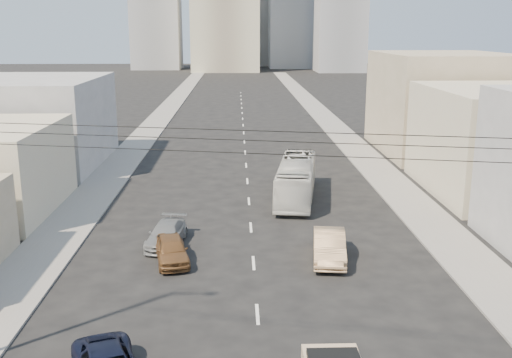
{
  "coord_description": "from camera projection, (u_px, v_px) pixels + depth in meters",
  "views": [
    {
      "loc": [
        -0.86,
        -16.25,
        12.26
      ],
      "look_at": [
        0.29,
        18.74,
        3.5
      ],
      "focal_mm": 42.0,
      "sensor_mm": 36.0,
      "label": 1
    }
  ],
  "objects": [
    {
      "name": "lane_dashes",
      "position": [
        244.0,
        137.0,
        70.15
      ],
      "size": [
        0.15,
        104.0,
        0.01
      ],
      "color": "silver",
      "rests_on": "ground"
    },
    {
      "name": "midrise_nw",
      "position": [
        156.0,
        14.0,
        188.33
      ],
      "size": [
        15.0,
        15.0,
        34.0
      ],
      "primitive_type": "cube",
      "color": "gray",
      "rests_on": "ground"
    },
    {
      "name": "sedan_brown",
      "position": [
        172.0,
        250.0,
        32.29
      ],
      "size": [
        2.47,
        4.37,
        1.4
      ],
      "primitive_type": "imported",
      "rotation": [
        0.0,
        0.0,
        0.21
      ],
      "color": "brown",
      "rests_on": "ground"
    },
    {
      "name": "midrise_back",
      "position": [
        255.0,
        1.0,
        207.53
      ],
      "size": [
        18.0,
        18.0,
        44.0
      ],
      "primitive_type": "cube",
      "color": "gray",
      "rests_on": "ground"
    },
    {
      "name": "sidewalk_right",
      "position": [
        323.0,
        116.0,
        86.99
      ],
      "size": [
        3.5,
        180.0,
        0.12
      ],
      "primitive_type": "cube",
      "color": "gray",
      "rests_on": "ground"
    },
    {
      "name": "sedan_grey",
      "position": [
        166.0,
        234.0,
        34.92
      ],
      "size": [
        2.39,
        4.71,
        1.31
      ],
      "primitive_type": "imported",
      "rotation": [
        0.0,
        0.0,
        -0.13
      ],
      "color": "slate",
      "rests_on": "ground"
    },
    {
      "name": "midrise_ne",
      "position": [
        294.0,
        5.0,
        193.85
      ],
      "size": [
        16.0,
        16.0,
        40.0
      ],
      "primitive_type": "cube",
      "color": "gray",
      "rests_on": "ground"
    },
    {
      "name": "midrise_east",
      "position": [
        340.0,
        23.0,
        176.29
      ],
      "size": [
        14.0,
        14.0,
        28.0
      ],
      "primitive_type": "cube",
      "color": "gray",
      "rests_on": "ground"
    },
    {
      "name": "bldg_right_far",
      "position": [
        441.0,
        103.0,
        60.84
      ],
      "size": [
        12.0,
        16.0,
        10.0
      ],
      "primitive_type": "cube",
      "color": "tan",
      "rests_on": "ground"
    },
    {
      "name": "sidewalk_left",
      "position": [
        161.0,
        117.0,
        86.24
      ],
      "size": [
        3.5,
        180.0,
        0.12
      ],
      "primitive_type": "cube",
      "color": "gray",
      "rests_on": "ground"
    },
    {
      "name": "overhead_wires",
      "position": [
        265.0,
        142.0,
        18.04
      ],
      "size": [
        23.01,
        5.02,
        0.72
      ],
      "color": "black",
      "rests_on": "ground"
    },
    {
      "name": "bldg_left_far",
      "position": [
        34.0,
        122.0,
        54.99
      ],
      "size": [
        12.0,
        16.0,
        8.0
      ],
      "primitive_type": "cube",
      "color": "gray",
      "rests_on": "ground"
    },
    {
      "name": "sedan_tan",
      "position": [
        329.0,
        246.0,
        32.58
      ],
      "size": [
        2.25,
        5.01,
        1.6
      ],
      "primitive_type": "imported",
      "rotation": [
        0.0,
        0.0,
        -0.12
      ],
      "color": "tan",
      "rests_on": "ground"
    },
    {
      "name": "bldg_right_mid",
      "position": [
        504.0,
        141.0,
        45.56
      ],
      "size": [
        11.0,
        14.0,
        8.0
      ],
      "primitive_type": "cube",
      "color": "#C2B59C",
      "rests_on": "ground"
    },
    {
      "name": "city_bus",
      "position": [
        296.0,
        179.0,
        44.32
      ],
      "size": [
        4.1,
        10.84,
        2.95
      ],
      "primitive_type": "imported",
      "rotation": [
        0.0,
        0.0,
        -0.16
      ],
      "color": "silver",
      "rests_on": "ground"
    }
  ]
}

